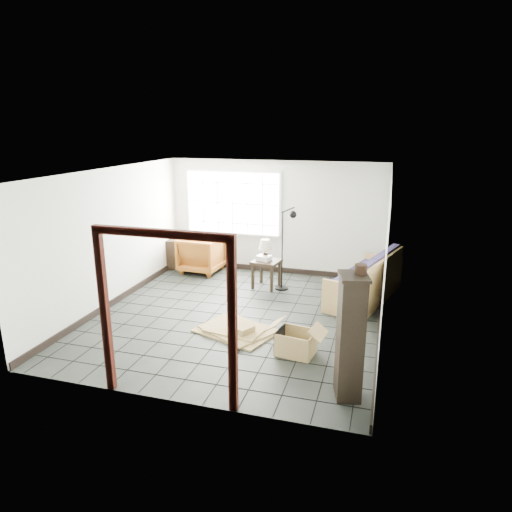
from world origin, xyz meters
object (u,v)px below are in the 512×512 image
(armchair, at_px, (202,252))
(tall_shelf, at_px, (350,336))
(side_table, at_px, (266,265))
(futon_sofa, at_px, (368,283))

(armchair, distance_m, tall_shelf, 5.76)
(side_table, bearing_deg, futon_sofa, -4.60)
(armchair, relative_size, tall_shelf, 0.57)
(armchair, xyz_separation_m, side_table, (1.75, -0.64, 0.02))
(side_table, xyz_separation_m, tall_shelf, (2.05, -3.67, 0.34))
(futon_sofa, bearing_deg, tall_shelf, -73.65)
(side_table, height_order, tall_shelf, tall_shelf)
(futon_sofa, height_order, tall_shelf, tall_shelf)
(tall_shelf, bearing_deg, armchair, 117.90)
(futon_sofa, bearing_deg, side_table, -167.18)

